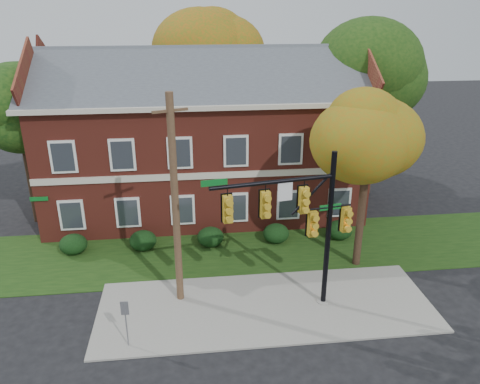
{
  "coord_description": "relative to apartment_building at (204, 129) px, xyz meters",
  "views": [
    {
      "loc": [
        -3.0,
        -15.25,
        11.87
      ],
      "look_at": [
        -0.87,
        3.0,
        4.49
      ],
      "focal_mm": 35.0,
      "sensor_mm": 36.0,
      "label": 1
    }
  ],
  "objects": [
    {
      "name": "hedge_center",
      "position": [
        0.0,
        -5.25,
        -4.46
      ],
      "size": [
        1.4,
        1.26,
        1.05
      ],
      "primitive_type": "ellipsoid",
      "color": "black",
      "rests_on": "ground"
    },
    {
      "name": "hedge_left",
      "position": [
        -3.5,
        -5.25,
        -4.46
      ],
      "size": [
        1.4,
        1.26,
        1.05
      ],
      "primitive_type": "ellipsoid",
      "color": "black",
      "rests_on": "ground"
    },
    {
      "name": "tree_left_rear",
      "position": [
        -9.73,
        -1.12,
        1.69
      ],
      "size": [
        5.4,
        5.1,
        8.88
      ],
      "color": "black",
      "rests_on": "ground"
    },
    {
      "name": "utility_pole",
      "position": [
        -1.58,
        -9.95,
        -0.45
      ],
      "size": [
        1.33,
        0.6,
        8.94
      ],
      "rotation": [
        0.0,
        0.0,
        0.37
      ],
      "color": "#4F3625",
      "rests_on": "ground"
    },
    {
      "name": "grass_strip",
      "position": [
        2.0,
        -5.95,
        -4.97
      ],
      "size": [
        30.0,
        6.0,
        0.04
      ],
      "primitive_type": "cube",
      "color": "#193811",
      "rests_on": "ground"
    },
    {
      "name": "hedge_far_right",
      "position": [
        7.0,
        -5.25,
        -4.46
      ],
      "size": [
        1.4,
        1.26,
        1.05
      ],
      "primitive_type": "ellipsoid",
      "color": "black",
      "rests_on": "ground"
    },
    {
      "name": "apartment_building",
      "position": [
        0.0,
        0.0,
        0.0
      ],
      "size": [
        18.8,
        8.8,
        9.74
      ],
      "color": "maroon",
      "rests_on": "ground"
    },
    {
      "name": "tree_far_rear",
      "position": [
        1.34,
        7.84,
        3.86
      ],
      "size": [
        6.84,
        6.46,
        11.52
      ],
      "color": "black",
      "rests_on": "ground"
    },
    {
      "name": "hedge_far_left",
      "position": [
        -7.0,
        -5.25,
        -4.46
      ],
      "size": [
        1.4,
        1.26,
        1.05
      ],
      "primitive_type": "ellipsoid",
      "color": "black",
      "rests_on": "ground"
    },
    {
      "name": "sign_post",
      "position": [
        -3.5,
        -12.78,
        -3.63
      ],
      "size": [
        0.29,
        0.06,
        2.0
      ],
      "rotation": [
        0.0,
        0.0,
        -0.05
      ],
      "color": "slate",
      "rests_on": "ground"
    },
    {
      "name": "hedge_right",
      "position": [
        3.5,
        -5.25,
        -4.46
      ],
      "size": [
        1.4,
        1.26,
        1.05
      ],
      "primitive_type": "ellipsoid",
      "color": "black",
      "rests_on": "ground"
    },
    {
      "name": "traffic_signal",
      "position": [
        3.27,
        -11.17,
        -0.78
      ],
      "size": [
        6.01,
        1.2,
        6.78
      ],
      "rotation": [
        0.0,
        0.0,
        0.17
      ],
      "color": "gray",
      "rests_on": "ground"
    },
    {
      "name": "tree_right_rear",
      "position": [
        11.31,
        0.86,
        3.13
      ],
      "size": [
        6.3,
        5.95,
        10.62
      ],
      "color": "black",
      "rests_on": "ground"
    },
    {
      "name": "sidewalk",
      "position": [
        2.0,
        -10.95,
        -4.95
      ],
      "size": [
        14.0,
        5.0,
        0.08
      ],
      "primitive_type": "cube",
      "color": "gray",
      "rests_on": "ground"
    },
    {
      "name": "tree_near_right",
      "position": [
        7.22,
        -8.09,
        1.68
      ],
      "size": [
        4.5,
        4.25,
        8.58
      ],
      "color": "black",
      "rests_on": "ground"
    },
    {
      "name": "ground",
      "position": [
        2.0,
        -11.95,
        -4.99
      ],
      "size": [
        120.0,
        120.0,
        0.0
      ],
      "primitive_type": "plane",
      "color": "black",
      "rests_on": "ground"
    }
  ]
}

